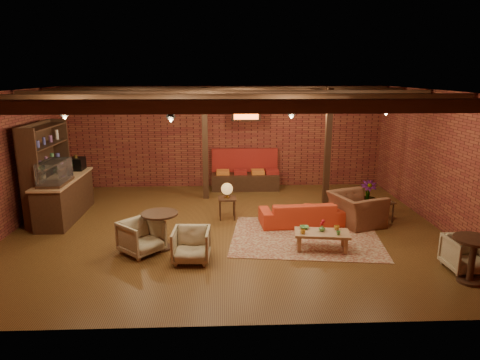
{
  "coord_description": "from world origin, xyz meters",
  "views": [
    {
      "loc": [
        -0.1,
        -9.54,
        3.59
      ],
      "look_at": [
        0.3,
        0.2,
        1.14
      ],
      "focal_mm": 32.0,
      "sensor_mm": 36.0,
      "label": 1
    }
  ],
  "objects_px": {
    "armchair_right": "(357,204)",
    "round_table_right": "(473,253)",
    "sofa": "(301,213)",
    "armchair_a": "(141,235)",
    "plant_tall": "(370,167)",
    "round_table_left": "(160,224)",
    "side_table_book": "(382,202)",
    "side_table_lamp": "(227,192)",
    "armchair_far": "(467,253)",
    "armchair_b": "(191,243)",
    "coffee_table": "(321,234)"
  },
  "relations": [
    {
      "from": "round_table_left",
      "to": "side_table_lamp",
      "type": "bearing_deg",
      "value": 52.92
    },
    {
      "from": "coffee_table",
      "to": "armchair_a",
      "type": "relative_size",
      "value": 1.56
    },
    {
      "from": "round_table_left",
      "to": "armchair_a",
      "type": "height_order",
      "value": "round_table_left"
    },
    {
      "from": "coffee_table",
      "to": "plant_tall",
      "type": "relative_size",
      "value": 0.5
    },
    {
      "from": "side_table_book",
      "to": "round_table_left",
      "type": "bearing_deg",
      "value": -163.88
    },
    {
      "from": "side_table_lamp",
      "to": "round_table_left",
      "type": "xyz_separation_m",
      "value": [
        -1.41,
        -1.87,
        -0.17
      ]
    },
    {
      "from": "armchair_b",
      "to": "side_table_book",
      "type": "distance_m",
      "value": 5.05
    },
    {
      "from": "coffee_table",
      "to": "armchair_right",
      "type": "height_order",
      "value": "armchair_right"
    },
    {
      "from": "armchair_far",
      "to": "armchair_a",
      "type": "bearing_deg",
      "value": 168.52
    },
    {
      "from": "sofa",
      "to": "armchair_far",
      "type": "bearing_deg",
      "value": 130.51
    },
    {
      "from": "armchair_a",
      "to": "sofa",
      "type": "bearing_deg",
      "value": -23.22
    },
    {
      "from": "plant_tall",
      "to": "armchair_b",
      "type": "bearing_deg",
      "value": -145.61
    },
    {
      "from": "sofa",
      "to": "side_table_book",
      "type": "relative_size",
      "value": 3.5
    },
    {
      "from": "coffee_table",
      "to": "armchair_b",
      "type": "bearing_deg",
      "value": -170.22
    },
    {
      "from": "armchair_right",
      "to": "armchair_far",
      "type": "height_order",
      "value": "armchair_right"
    },
    {
      "from": "armchair_far",
      "to": "armchair_b",
      "type": "bearing_deg",
      "value": 171.24
    },
    {
      "from": "armchair_a",
      "to": "armchair_b",
      "type": "xyz_separation_m",
      "value": [
        1.04,
        -0.43,
        -0.02
      ]
    },
    {
      "from": "side_table_book",
      "to": "side_table_lamp",
      "type": "bearing_deg",
      "value": 174.78
    },
    {
      "from": "round_table_left",
      "to": "side_table_book",
      "type": "height_order",
      "value": "round_table_left"
    },
    {
      "from": "coffee_table",
      "to": "armchair_far",
      "type": "distance_m",
      "value": 2.7
    },
    {
      "from": "armchair_b",
      "to": "coffee_table",
      "type": "bearing_deg",
      "value": 12.83
    },
    {
      "from": "coffee_table",
      "to": "armchair_a",
      "type": "bearing_deg",
      "value": -179.54
    },
    {
      "from": "round_table_right",
      "to": "plant_tall",
      "type": "distance_m",
      "value": 4.25
    },
    {
      "from": "side_table_lamp",
      "to": "armchair_far",
      "type": "height_order",
      "value": "side_table_lamp"
    },
    {
      "from": "sofa",
      "to": "armchair_b",
      "type": "bearing_deg",
      "value": 33.5
    },
    {
      "from": "side_table_book",
      "to": "armchair_far",
      "type": "bearing_deg",
      "value": -78.58
    },
    {
      "from": "armchair_right",
      "to": "armchair_a",
      "type": "bearing_deg",
      "value": 88.4
    },
    {
      "from": "sofa",
      "to": "plant_tall",
      "type": "xyz_separation_m",
      "value": [
        2.0,
        1.12,
        0.89
      ]
    },
    {
      "from": "armchair_right",
      "to": "side_table_book",
      "type": "height_order",
      "value": "armchair_right"
    },
    {
      "from": "armchair_far",
      "to": "plant_tall",
      "type": "bearing_deg",
      "value": 97.57
    },
    {
      "from": "coffee_table",
      "to": "side_table_lamp",
      "type": "distance_m",
      "value": 2.84
    },
    {
      "from": "side_table_lamp",
      "to": "armchair_far",
      "type": "bearing_deg",
      "value": -35.47
    },
    {
      "from": "armchair_a",
      "to": "round_table_right",
      "type": "xyz_separation_m",
      "value": [
        6.01,
        -1.51,
        0.17
      ]
    },
    {
      "from": "plant_tall",
      "to": "armchair_right",
      "type": "bearing_deg",
      "value": -120.05
    },
    {
      "from": "armchair_a",
      "to": "round_table_right",
      "type": "distance_m",
      "value": 6.19
    },
    {
      "from": "armchair_a",
      "to": "plant_tall",
      "type": "distance_m",
      "value": 6.22
    },
    {
      "from": "round_table_left",
      "to": "armchair_a",
      "type": "relative_size",
      "value": 1.03
    },
    {
      "from": "armchair_a",
      "to": "round_table_left",
      "type": "bearing_deg",
      "value": -16.92
    },
    {
      "from": "armchair_right",
      "to": "side_table_book",
      "type": "bearing_deg",
      "value": -91.68
    },
    {
      "from": "round_table_right",
      "to": "plant_tall",
      "type": "relative_size",
      "value": 0.35
    },
    {
      "from": "coffee_table",
      "to": "side_table_book",
      "type": "height_order",
      "value": "coffee_table"
    },
    {
      "from": "sofa",
      "to": "armchair_a",
      "type": "distance_m",
      "value": 3.88
    },
    {
      "from": "armchair_b",
      "to": "plant_tall",
      "type": "bearing_deg",
      "value": 37.44
    },
    {
      "from": "armchair_a",
      "to": "round_table_right",
      "type": "bearing_deg",
      "value": -60.73
    },
    {
      "from": "armchair_b",
      "to": "armchair_right",
      "type": "relative_size",
      "value": 0.61
    },
    {
      "from": "round_table_left",
      "to": "armchair_b",
      "type": "relative_size",
      "value": 1.09
    },
    {
      "from": "armchair_right",
      "to": "round_table_right",
      "type": "height_order",
      "value": "armchair_right"
    },
    {
      "from": "coffee_table",
      "to": "armchair_far",
      "type": "xyz_separation_m",
      "value": [
        2.46,
        -1.09,
        0.01
      ]
    },
    {
      "from": "side_table_book",
      "to": "round_table_right",
      "type": "bearing_deg",
      "value": -82.99
    },
    {
      "from": "round_table_left",
      "to": "armchair_b",
      "type": "height_order",
      "value": "round_table_left"
    }
  ]
}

